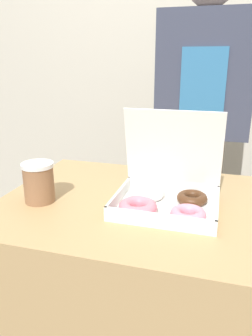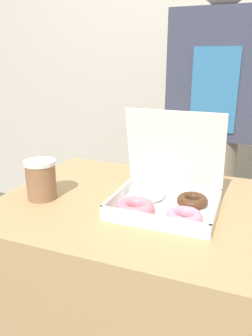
% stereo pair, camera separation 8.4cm
% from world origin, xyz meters
% --- Properties ---
extents(wall_back, '(10.00, 0.05, 2.60)m').
position_xyz_m(wall_back, '(0.00, 1.35, 1.30)').
color(wall_back, beige).
rests_on(wall_back, ground_plane).
extents(table, '(0.88, 0.68, 0.77)m').
position_xyz_m(table, '(0.00, 0.00, 0.38)').
color(table, tan).
rests_on(table, ground_plane).
extents(donut_box, '(0.30, 0.25, 0.28)m').
position_xyz_m(donut_box, '(0.07, -0.02, 0.81)').
color(donut_box, white).
rests_on(donut_box, table).
extents(coffee_cup, '(0.10, 0.10, 0.13)m').
position_xyz_m(coffee_cup, '(-0.30, -0.09, 0.83)').
color(coffee_cup, '#8C6042').
rests_on(coffee_cup, table).
extents(person_customer, '(0.42, 0.23, 1.62)m').
position_xyz_m(person_customer, '(0.13, 0.64, 0.88)').
color(person_customer, gray).
rests_on(person_customer, ground_plane).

